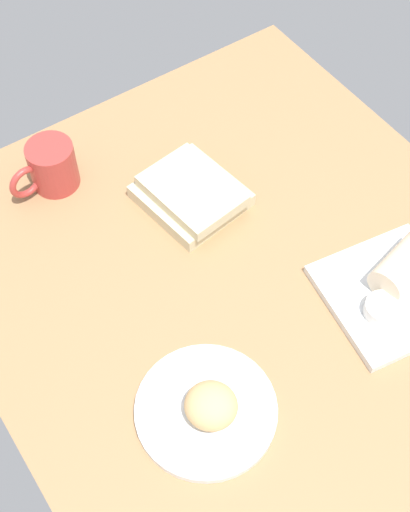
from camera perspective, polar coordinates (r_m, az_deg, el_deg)
name	(u,v)px	position (r cm, az deg, el deg)	size (l,w,h in cm)	color
dining_table	(259,301)	(120.32, 4.40, -3.68)	(110.00, 90.00, 4.00)	#9E754C
round_plate	(206,410)	(108.36, 0.08, -12.34)	(21.50, 21.50, 1.40)	white
scone_pastry	(211,406)	(104.82, 0.49, -11.97)	(7.91, 7.67, 5.68)	#DEB071
square_plate	(391,294)	(121.45, 14.74, -2.97)	(21.08, 21.08, 1.60)	white
sauce_cup	(383,309)	(117.06, 14.12, -4.15)	(5.89, 5.89, 2.47)	silver
breakfast_wrap	(404,264)	(120.50, 15.78, -0.66)	(6.18, 6.18, 12.17)	beige
book_stack	(191,194)	(127.90, -1.10, 5.05)	(19.85, 18.24, 5.12)	beige
coffee_mug	(51,166)	(132.08, -12.32, 7.09)	(8.67, 13.53, 9.20)	#B23833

